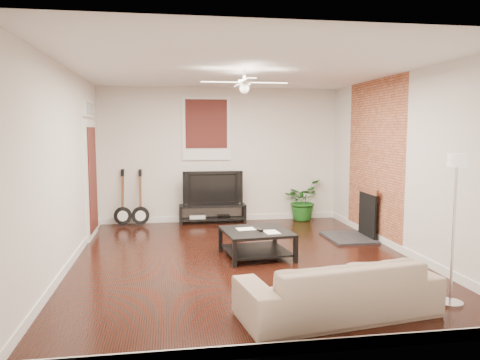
# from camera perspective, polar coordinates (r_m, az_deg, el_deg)

# --- Properties ---
(room) EXTENTS (5.01, 6.01, 2.81)m
(room) POSITION_cam_1_polar(r_m,az_deg,el_deg) (6.80, 0.53, 1.74)
(room) COLOR black
(room) RESTS_ON ground
(brick_accent) EXTENTS (0.02, 2.20, 2.80)m
(brick_accent) POSITION_cam_1_polar(r_m,az_deg,el_deg) (8.51, 16.15, 2.38)
(brick_accent) COLOR #994D31
(brick_accent) RESTS_ON floor
(fireplace) EXTENTS (0.80, 1.10, 0.92)m
(fireplace) POSITION_cam_1_polar(r_m,az_deg,el_deg) (8.50, 14.19, -3.95)
(fireplace) COLOR black
(fireplace) RESTS_ON floor
(window_back) EXTENTS (1.00, 0.06, 1.30)m
(window_back) POSITION_cam_1_polar(r_m,az_deg,el_deg) (9.69, -4.15, 6.30)
(window_back) COLOR #35100E
(window_back) RESTS_ON wall_back
(door_left) EXTENTS (0.08, 1.00, 2.50)m
(door_left) POSITION_cam_1_polar(r_m,az_deg,el_deg) (8.72, -17.80, 1.43)
(door_left) COLOR white
(door_left) RESTS_ON wall_left
(tv_stand) EXTENTS (1.37, 0.37, 0.38)m
(tv_stand) POSITION_cam_1_polar(r_m,az_deg,el_deg) (9.67, -3.38, -4.17)
(tv_stand) COLOR black
(tv_stand) RESTS_ON floor
(tv) EXTENTS (1.23, 0.16, 0.71)m
(tv) POSITION_cam_1_polar(r_m,az_deg,el_deg) (9.60, -3.42, -0.94)
(tv) COLOR black
(tv) RESTS_ON tv_stand
(coffee_table) EXTENTS (1.07, 1.07, 0.41)m
(coffee_table) POSITION_cam_1_polar(r_m,az_deg,el_deg) (7.13, 2.02, -7.79)
(coffee_table) COLOR black
(coffee_table) RESTS_ON floor
(sofa) EXTENTS (2.16, 1.12, 0.60)m
(sofa) POSITION_cam_1_polar(r_m,az_deg,el_deg) (5.04, 11.91, -12.77)
(sofa) COLOR #C9AF97
(sofa) RESTS_ON floor
(floor_lamp) EXTENTS (0.32, 0.32, 1.68)m
(floor_lamp) POSITION_cam_1_polar(r_m,az_deg,el_deg) (5.60, 24.75, -5.57)
(floor_lamp) COLOR silver
(floor_lamp) RESTS_ON floor
(potted_plant) EXTENTS (1.01, 1.03, 0.87)m
(potted_plant) POSITION_cam_1_polar(r_m,az_deg,el_deg) (10.04, 7.63, -2.43)
(potted_plant) COLOR #1B5C1A
(potted_plant) RESTS_ON floor
(guitar_left) EXTENTS (0.38, 0.29, 1.16)m
(guitar_left) POSITION_cam_1_polar(r_m,az_deg,el_deg) (9.57, -14.25, -2.11)
(guitar_left) COLOR black
(guitar_left) RESTS_ON floor
(guitar_right) EXTENTS (0.36, 0.26, 1.16)m
(guitar_right) POSITION_cam_1_polar(r_m,az_deg,el_deg) (9.52, -12.16, -2.11)
(guitar_right) COLOR black
(guitar_right) RESTS_ON floor
(ceiling_fan) EXTENTS (1.24, 1.24, 0.32)m
(ceiling_fan) POSITION_cam_1_polar(r_m,az_deg,el_deg) (6.81, 0.54, 11.85)
(ceiling_fan) COLOR white
(ceiling_fan) RESTS_ON ceiling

